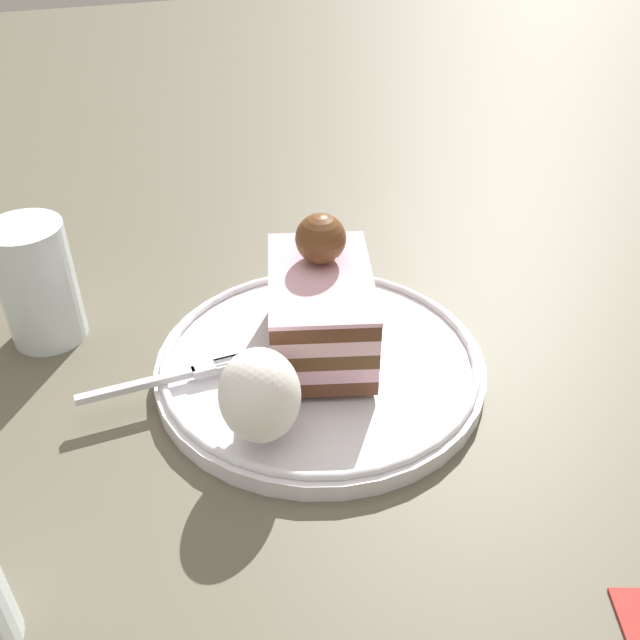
{
  "coord_description": "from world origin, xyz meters",
  "views": [
    {
      "loc": [
        0.14,
        0.38,
        0.33
      ],
      "look_at": [
        0.02,
        0.01,
        0.05
      ],
      "focal_mm": 40.07,
      "sensor_mm": 36.0,
      "label": 1
    }
  ],
  "objects": [
    {
      "name": "ground_plane",
      "position": [
        0.0,
        0.0,
        0.0
      ],
      "size": [
        2.4,
        2.4,
        0.0
      ],
      "primitive_type": "plane",
      "color": "#5A5545"
    },
    {
      "name": "dessert_plate",
      "position": [
        0.02,
        0.01,
        0.01
      ],
      "size": [
        0.23,
        0.23,
        0.02
      ],
      "color": "white",
      "rests_on": "ground_plane"
    },
    {
      "name": "cake_slice",
      "position": [
        0.02,
        0.0,
        0.05
      ],
      "size": [
        0.1,
        0.13,
        0.09
      ],
      "color": "#583120",
      "rests_on": "dessert_plate"
    },
    {
      "name": "whipped_cream_dollop",
      "position": [
        0.08,
        0.07,
        0.05
      ],
      "size": [
        0.05,
        0.05,
        0.06
      ],
      "primitive_type": "ellipsoid",
      "color": "white",
      "rests_on": "dessert_plate"
    },
    {
      "name": "fork",
      "position": [
        0.13,
        0.01,
        0.02
      ],
      "size": [
        0.12,
        0.02,
        0.0
      ],
      "color": "silver",
      "rests_on": "dessert_plate"
    },
    {
      "name": "drink_glass_far",
      "position": [
        0.21,
        -0.1,
        0.04
      ],
      "size": [
        0.06,
        0.06,
        0.09
      ],
      "color": "silver",
      "rests_on": "ground_plane"
    }
  ]
}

